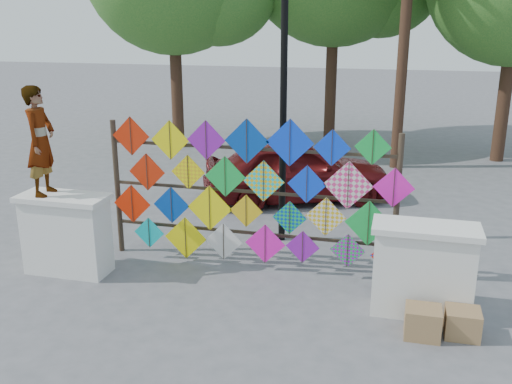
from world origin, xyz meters
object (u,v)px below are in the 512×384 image
kite_rack (252,194)px  lamppost (284,92)px  sedan (296,170)px  vendor_woman (40,141)px

kite_rack → lamppost: (0.23, 1.27, 1.46)m
kite_rack → sedan: kite_rack is taller
kite_rack → lamppost: 1.95m
kite_rack → vendor_woman: vendor_woman is taller
kite_rack → vendor_woman: 3.31m
sedan → kite_rack: bearing=156.0°
kite_rack → sedan: 3.73m
sedan → lamppost: bearing=161.2°
vendor_woman → lamppost: size_ratio=0.37×
kite_rack → vendor_woman: size_ratio=2.96×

